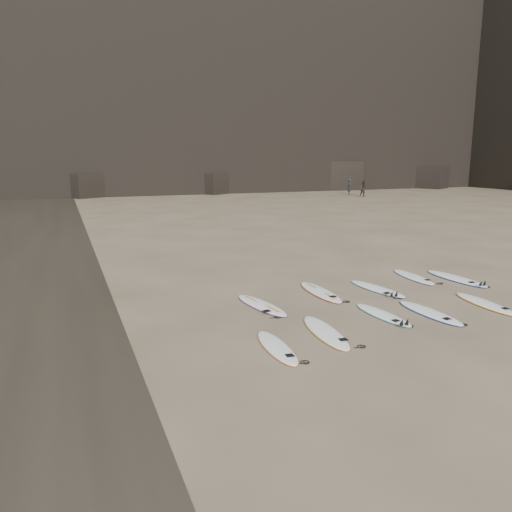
{
  "coord_description": "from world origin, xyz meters",
  "views": [
    {
      "loc": [
        -8.27,
        -10.59,
        4.31
      ],
      "look_at": [
        -3.2,
        2.37,
        1.5
      ],
      "focal_mm": 35.0,
      "sensor_mm": 36.0,
      "label": 1
    }
  ],
  "objects_px": {
    "surfboard_9": "(456,278)",
    "person_b": "(364,189)",
    "surfboard_0": "(277,347)",
    "surfboard_4": "(485,303)",
    "surfboard_1": "(325,332)",
    "surfboard_6": "(320,292)",
    "surfboard_7": "(377,288)",
    "surfboard_2": "(383,315)",
    "surfboard_5": "(261,305)",
    "surfboard_3": "(430,312)",
    "surfboard_8": "(413,277)",
    "person_a": "(350,187)"
  },
  "relations": [
    {
      "from": "surfboard_0",
      "to": "surfboard_7",
      "type": "height_order",
      "value": "surfboard_7"
    },
    {
      "from": "surfboard_6",
      "to": "surfboard_7",
      "type": "height_order",
      "value": "surfboard_6"
    },
    {
      "from": "surfboard_5",
      "to": "surfboard_9",
      "type": "relative_size",
      "value": 0.91
    },
    {
      "from": "surfboard_6",
      "to": "surfboard_8",
      "type": "xyz_separation_m",
      "value": [
        4.08,
        0.58,
        -0.0
      ]
    },
    {
      "from": "surfboard_6",
      "to": "surfboard_9",
      "type": "relative_size",
      "value": 0.96
    },
    {
      "from": "surfboard_7",
      "to": "surfboard_9",
      "type": "height_order",
      "value": "surfboard_9"
    },
    {
      "from": "surfboard_2",
      "to": "surfboard_7",
      "type": "distance_m",
      "value": 2.76
    },
    {
      "from": "person_a",
      "to": "person_b",
      "type": "height_order",
      "value": "person_a"
    },
    {
      "from": "surfboard_6",
      "to": "surfboard_7",
      "type": "bearing_deg",
      "value": -6.74
    },
    {
      "from": "surfboard_3",
      "to": "surfboard_4",
      "type": "height_order",
      "value": "same"
    },
    {
      "from": "surfboard_9",
      "to": "surfboard_4",
      "type": "bearing_deg",
      "value": -119.96
    },
    {
      "from": "surfboard_3",
      "to": "person_b",
      "type": "relative_size",
      "value": 1.51
    },
    {
      "from": "surfboard_6",
      "to": "surfboard_1",
      "type": "bearing_deg",
      "value": -114.37
    },
    {
      "from": "surfboard_9",
      "to": "person_b",
      "type": "bearing_deg",
      "value": 59.72
    },
    {
      "from": "person_b",
      "to": "surfboard_6",
      "type": "bearing_deg",
      "value": -100.79
    },
    {
      "from": "surfboard_0",
      "to": "surfboard_4",
      "type": "relative_size",
      "value": 0.91
    },
    {
      "from": "surfboard_1",
      "to": "surfboard_6",
      "type": "xyz_separation_m",
      "value": [
        1.65,
        3.29,
        0.0
      ]
    },
    {
      "from": "surfboard_9",
      "to": "person_a",
      "type": "bearing_deg",
      "value": 61.67
    },
    {
      "from": "surfboard_0",
      "to": "surfboard_5",
      "type": "height_order",
      "value": "surfboard_5"
    },
    {
      "from": "surfboard_4",
      "to": "surfboard_8",
      "type": "bearing_deg",
      "value": 92.14
    },
    {
      "from": "surfboard_3",
      "to": "person_a",
      "type": "relative_size",
      "value": 1.37
    },
    {
      "from": "surfboard_2",
      "to": "person_b",
      "type": "xyz_separation_m",
      "value": [
        22.03,
        34.48,
        0.77
      ]
    },
    {
      "from": "surfboard_6",
      "to": "person_a",
      "type": "relative_size",
      "value": 1.47
    },
    {
      "from": "person_a",
      "to": "person_b",
      "type": "bearing_deg",
      "value": -148.66
    },
    {
      "from": "person_a",
      "to": "person_b",
      "type": "distance_m",
      "value": 2.77
    },
    {
      "from": "surfboard_3",
      "to": "surfboard_4",
      "type": "relative_size",
      "value": 1.01
    },
    {
      "from": "surfboard_1",
      "to": "surfboard_9",
      "type": "bearing_deg",
      "value": 30.79
    },
    {
      "from": "surfboard_8",
      "to": "surfboard_2",
      "type": "bearing_deg",
      "value": -132.22
    },
    {
      "from": "surfboard_4",
      "to": "surfboard_6",
      "type": "distance_m",
      "value": 4.85
    },
    {
      "from": "surfboard_2",
      "to": "surfboard_9",
      "type": "xyz_separation_m",
      "value": [
        4.86,
        2.49,
        0.01
      ]
    },
    {
      "from": "surfboard_3",
      "to": "surfboard_6",
      "type": "bearing_deg",
      "value": 119.79
    },
    {
      "from": "surfboard_3",
      "to": "surfboard_9",
      "type": "xyz_separation_m",
      "value": [
        3.54,
        2.82,
        0.01
      ]
    },
    {
      "from": "surfboard_0",
      "to": "surfboard_1",
      "type": "xyz_separation_m",
      "value": [
        1.51,
        0.46,
        0.01
      ]
    },
    {
      "from": "surfboard_2",
      "to": "surfboard_5",
      "type": "bearing_deg",
      "value": 140.29
    },
    {
      "from": "surfboard_7",
      "to": "person_b",
      "type": "bearing_deg",
      "value": 49.73
    },
    {
      "from": "surfboard_7",
      "to": "person_a",
      "type": "relative_size",
      "value": 1.38
    },
    {
      "from": "surfboard_3",
      "to": "surfboard_7",
      "type": "xyz_separation_m",
      "value": [
        0.13,
        2.68,
        0.0
      ]
    },
    {
      "from": "surfboard_1",
      "to": "surfboard_6",
      "type": "distance_m",
      "value": 3.69
    },
    {
      "from": "surfboard_4",
      "to": "surfboard_8",
      "type": "distance_m",
      "value": 3.46
    },
    {
      "from": "surfboard_8",
      "to": "surfboard_6",
      "type": "bearing_deg",
      "value": -166.08
    },
    {
      "from": "surfboard_0",
      "to": "surfboard_5",
      "type": "bearing_deg",
      "value": 77.52
    },
    {
      "from": "surfboard_6",
      "to": "person_b",
      "type": "height_order",
      "value": "person_b"
    },
    {
      "from": "surfboard_1",
      "to": "surfboard_9",
      "type": "height_order",
      "value": "surfboard_9"
    },
    {
      "from": "surfboard_4",
      "to": "surfboard_6",
      "type": "bearing_deg",
      "value": 148.71
    },
    {
      "from": "surfboard_4",
      "to": "surfboard_8",
      "type": "xyz_separation_m",
      "value": [
        0.18,
        3.46,
        -0.0
      ]
    },
    {
      "from": "surfboard_7",
      "to": "surfboard_5",
      "type": "bearing_deg",
      "value": 176.71
    },
    {
      "from": "surfboard_7",
      "to": "person_b",
      "type": "xyz_separation_m",
      "value": [
        20.58,
        32.13,
        0.77
      ]
    },
    {
      "from": "surfboard_3",
      "to": "surfboard_8",
      "type": "xyz_separation_m",
      "value": [
        2.28,
        3.56,
        -0.0
      ]
    },
    {
      "from": "surfboard_5",
      "to": "person_a",
      "type": "distance_m",
      "value": 43.08
    },
    {
      "from": "surfboard_2",
      "to": "surfboard_5",
      "type": "distance_m",
      "value": 3.43
    }
  ]
}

